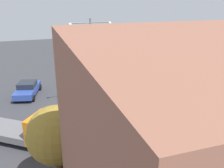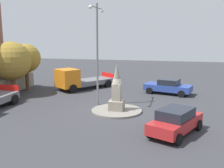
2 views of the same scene
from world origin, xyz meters
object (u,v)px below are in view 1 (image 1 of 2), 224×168
car_blue_parked_right (27,89)px  tree_near_wall (104,128)px  truck_orange_passing (29,130)px  monument (103,85)px  streetlamp (91,57)px  car_red_waiting (123,76)px  tree_mid_cluster (57,135)px  truck_white_far_side (184,136)px

car_blue_parked_right → tree_near_wall: (3.84, -14.31, 2.51)m
truck_orange_passing → tree_near_wall: (3.85, -5.11, 2.23)m
monument → car_blue_parked_right: 7.99m
monument → tree_near_wall: tree_near_wall is taller
car_blue_parked_right → tree_near_wall: size_ratio=0.94×
monument → streetlamp: 4.15m
car_red_waiting → car_blue_parked_right: car_red_waiting is taller
car_blue_parked_right → truck_orange_passing: bearing=-90.1°
car_red_waiting → tree_near_wall: tree_near_wall is taller
car_red_waiting → tree_near_wall: (-7.00, -14.99, 2.47)m
car_red_waiting → car_blue_parked_right: 10.86m
streetlamp → tree_near_wall: streetlamp is taller
tree_mid_cluster → car_blue_parked_right: bearing=95.6°
truck_white_far_side → tree_near_wall: (-5.85, -0.98, 2.24)m
streetlamp → tree_near_wall: (-1.66, -8.78, -1.65)m
truck_white_far_side → tree_mid_cluster: size_ratio=1.20×
truck_white_far_side → tree_near_wall: size_ratio=1.13×
streetlamp → monument: bearing=50.4°
car_red_waiting → streetlamp: bearing=-130.8°
monument → car_red_waiting: size_ratio=0.78×
streetlamp → truck_white_far_side: size_ratio=1.41×
truck_white_far_side → monument: bearing=105.0°
monument → streetlamp: (-1.59, -1.92, 3.32)m
truck_orange_passing → truck_white_far_side: size_ratio=1.09×
tree_near_wall → tree_mid_cluster: tree_near_wall is taller
truck_orange_passing → streetlamp: bearing=33.7°
tree_near_wall → tree_mid_cluster: size_ratio=1.06×
car_red_waiting → truck_orange_passing: 14.67m
car_blue_parked_right → truck_white_far_side: bearing=-54.0°
monument → car_red_waiting: (3.76, 4.28, -0.79)m
car_red_waiting → tree_mid_cluster: (-9.43, -14.94, 2.48)m
streetlamp → tree_mid_cluster: 9.78m
car_red_waiting → truck_orange_passing: (-10.85, -9.88, 0.24)m
tree_mid_cluster → tree_near_wall: bearing=-1.1°
tree_near_wall → car_blue_parked_right: bearing=105.0°
car_red_waiting → tree_mid_cluster: size_ratio=0.93×
car_red_waiting → car_blue_parked_right: bearing=-176.4°
monument → truck_orange_passing: 9.05m
streetlamp → car_red_waiting: streetlamp is taller
car_red_waiting → truck_orange_passing: size_ratio=0.71×
truck_white_far_side → tree_mid_cluster: (-8.28, -0.93, 2.26)m
car_blue_parked_right → truck_white_far_side: truck_white_far_side is taller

